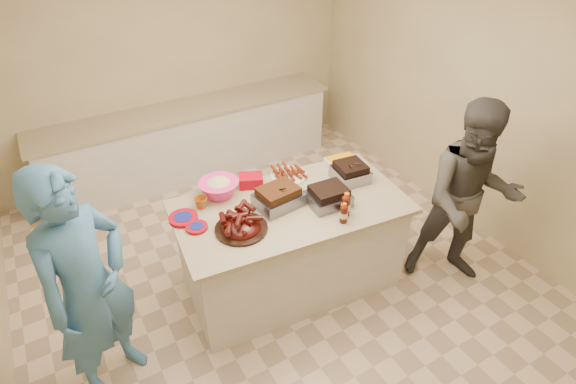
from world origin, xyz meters
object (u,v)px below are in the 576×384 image
roasting_pan (350,180)px  bbq_bottle_b (345,215)px  coleslaw_bowl (220,195)px  bbq_bottle_a (343,222)px  island (291,282)px  rib_platter (241,230)px  guest_blue (120,373)px  mustard_bottle (262,209)px  guest_gray (448,272)px  plastic_cup (202,208)px

roasting_pan → bbq_bottle_b: (-0.34, -0.39, 0.00)m
coleslaw_bowl → bbq_bottle_a: 1.08m
island → rib_platter: bearing=-164.9°
island → coleslaw_bowl: (-0.46, 0.43, 0.91)m
coleslaw_bowl → bbq_bottle_a: size_ratio=1.90×
coleslaw_bowl → guest_blue: coleslaw_bowl is taller
island → guest_blue: (-1.62, -0.16, 0.00)m
roasting_pan → bbq_bottle_a: bearing=-125.1°
mustard_bottle → guest_gray: size_ratio=0.07×
coleslaw_bowl → bbq_bottle_b: bearing=-44.9°
mustard_bottle → guest_blue: size_ratio=0.07×
roasting_pan → coleslaw_bowl: bearing=168.0°
guest_blue → plastic_cup: bearing=-6.7°
mustard_bottle → guest_gray: mustard_bottle is taller
rib_platter → plastic_cup: bearing=111.1°
roasting_pan → guest_blue: roasting_pan is taller
coleslaw_bowl → plastic_cup: 0.22m
bbq_bottle_b → mustard_bottle: size_ratio=1.66×
coleslaw_bowl → guest_gray: (1.84, -1.09, -0.91)m
roasting_pan → guest_gray: size_ratio=0.16×
bbq_bottle_b → plastic_cup: (-0.96, 0.67, 0.00)m
roasting_pan → rib_platter: bearing=-166.6°
rib_platter → bbq_bottle_a: bbq_bottle_a is taller
coleslaw_bowl → mustard_bottle: coleslaw_bowl is taller
island → plastic_cup: bearing=158.4°
bbq_bottle_a → plastic_cup: bbq_bottle_a is taller
rib_platter → plastic_cup: (-0.16, 0.42, 0.00)m
coleslaw_bowl → guest_gray: size_ratio=0.19×
roasting_pan → guest_blue: 2.46m
bbq_bottle_a → guest_gray: bearing=-12.9°
mustard_bottle → bbq_bottle_a: bearing=-45.0°
guest_gray → bbq_bottle_a: bearing=-157.2°
island → bbq_bottle_b: size_ratio=9.05×
mustard_bottle → plastic_cup: bearing=148.1°
island → guest_gray: island is taller
bbq_bottle_b → guest_gray: (1.08, -0.33, -0.91)m
island → bbq_bottle_a: bearing=-53.1°
bbq_bottle_a → guest_blue: bbq_bottle_a is taller
bbq_bottle_a → guest_gray: bbq_bottle_a is taller
bbq_bottle_b → guest_blue: 2.14m
roasting_pan → bbq_bottle_b: 0.52m
roasting_pan → guest_blue: (-2.27, -0.22, -0.91)m
coleslaw_bowl → bbq_bottle_b: 1.08m
mustard_bottle → plastic_cup: size_ratio=1.20×
guest_blue → guest_gray: size_ratio=1.05×
rib_platter → bbq_bottle_b: (0.80, -0.25, 0.00)m
bbq_bottle_a → mustard_bottle: bbq_bottle_a is taller
roasting_pan → bbq_bottle_a: size_ratio=1.58×
mustard_bottle → bbq_bottle_b: bearing=-37.2°
coleslaw_bowl → guest_blue: size_ratio=0.18×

